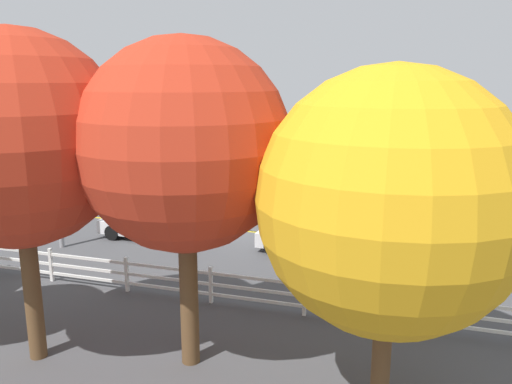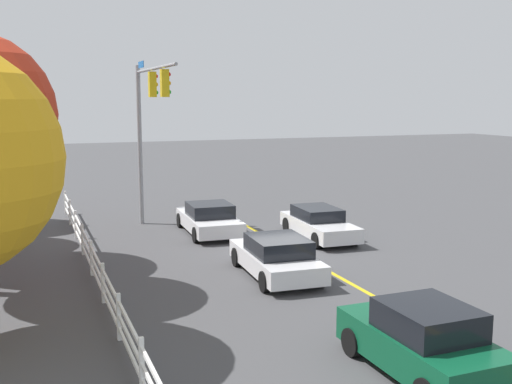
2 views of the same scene
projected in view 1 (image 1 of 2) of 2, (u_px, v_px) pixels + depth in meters
The scene contains 10 objects.
ground_plane at pixel (241, 231), 22.76m from camera, with size 120.00×120.00×0.00m, color #444447.
lane_center_stripe at pixel (330, 239), 21.60m from camera, with size 28.00×0.16×0.01m, color gold.
signal_assembly at pixel (98, 122), 18.85m from camera, with size 7.19×0.38×7.26m.
car_1 at pixel (241, 207), 24.58m from camera, with size 4.65×1.98×1.27m.
car_2 at pixel (157, 224), 21.63m from camera, with size 4.70×2.19×1.32m.
car_3 at pixel (317, 236), 19.80m from camera, with size 4.52×2.17×1.33m.
white_rail_fence at pixel (256, 290), 14.86m from camera, with size 26.10×0.10×1.15m.
tree_0 at pixel (390, 201), 9.62m from camera, with size 5.18×5.18×6.97m.
tree_1 at pixel (184, 146), 11.07m from camera, with size 4.73×4.73×7.60m.
tree_3 at pixel (17, 140), 11.26m from camera, with size 4.91×4.91×7.80m.
Camera 1 is at (-7.10, 20.67, 6.62)m, focal length 35.47 mm.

